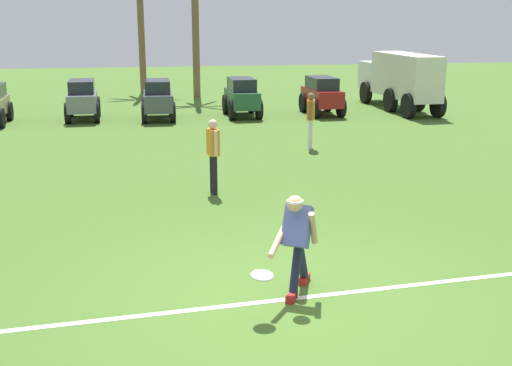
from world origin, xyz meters
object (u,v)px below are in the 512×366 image
Objects in this scene: teammate_near_sideline at (213,149)px; teammate_midfield at (311,115)px; parked_car_slot_e at (322,95)px; palm_tree_left_of_centre at (141,16)px; frisbee_in_flight at (262,275)px; box_truck at (399,78)px; parked_car_slot_d at (242,96)px; palm_tree_right_of_centre at (195,0)px; parked_car_slot_c at (158,99)px; frisbee_thrower at (297,238)px; parked_car_slot_b at (82,99)px.

teammate_midfield is (3.15, 4.16, 0.00)m from teammate_near_sideline.
palm_tree_left_of_centre is at bearing 128.98° from parked_car_slot_e.
frisbee_in_flight is 0.23× the size of teammate_near_sideline.
parked_car_slot_e is at bearing -166.46° from box_truck.
palm_tree_right_of_centre is (-1.14, 6.06, 3.51)m from parked_car_slot_d.
parked_car_slot_c is 0.99× the size of parked_car_slot_e.
frisbee_in_flight is at bearing -86.96° from parked_car_slot_c.
parked_car_slot_d is 9.20m from palm_tree_left_of_centre.
box_truck is (5.38, 6.95, 0.29)m from teammate_midfield.
parked_car_slot_c is 7.42m from palm_tree_right_of_centre.
frisbee_in_flight is 10.49m from teammate_midfield.
palm_tree_right_of_centre reaches higher than box_truck.
teammate_near_sideline is 0.28× the size of palm_tree_left_of_centre.
teammate_midfield is at bearing -72.43° from palm_tree_left_of_centre.
frisbee_thrower is at bearing -116.12° from box_truck.
frisbee_in_flight is 18.99m from box_truck.
parked_car_slot_b is 8.58m from palm_tree_left_of_centre.
palm_tree_right_of_centre reaches higher than teammate_midfield.
frisbee_thrower is at bearing -84.70° from parked_car_slot_c.
teammate_midfield is 0.66× the size of parked_car_slot_c.
parked_car_slot_c is (-4.04, 6.02, -0.20)m from teammate_midfield.
frisbee_in_flight is at bearing -107.74° from teammate_midfield.
parked_car_slot_e is 0.40× the size of box_truck.
teammate_near_sideline reaches higher than frisbee_in_flight.
teammate_midfield is (3.19, 9.98, 0.37)m from frisbee_in_flight.
frisbee_in_flight is at bearing -133.22° from frisbee_thrower.
palm_tree_right_of_centre reaches higher than parked_car_slot_b.
frisbee_thrower is 0.60× the size of parked_car_slot_c.
teammate_near_sideline is at bearing 89.61° from frisbee_in_flight.
parked_car_slot_e is 0.42× the size of palm_tree_left_of_centre.
palm_tree_right_of_centre is at bearing 87.27° from frisbee_in_flight.
palm_tree_right_of_centre is (1.02, 16.43, 3.31)m from teammate_near_sideline.
parked_car_slot_e is at bearing -1.87° from parked_car_slot_b.
palm_tree_right_of_centre is at bearing 100.69° from parked_car_slot_d.
palm_tree_left_of_centre is (2.18, 7.79, 2.84)m from parked_car_slot_b.
frisbee_in_flight is 5.83m from teammate_near_sideline.
teammate_near_sideline is 0.65× the size of parked_car_slot_b.
teammate_near_sideline is 11.54m from parked_car_slot_e.
frisbee_thrower is 0.25× the size of palm_tree_left_of_centre.
frisbee_thrower is 0.59× the size of parked_car_slot_e.
frisbee_thrower is 3.88× the size of frisbee_in_flight.
palm_tree_left_of_centre is at bearing 113.66° from parked_car_slot_d.
parked_car_slot_d is at bearing 78.19° from teammate_near_sideline.
palm_tree_left_of_centre is at bearing 107.57° from teammate_midfield.
parked_car_slot_b is at bearing -127.95° from palm_tree_right_of_centre.
parked_car_slot_e is at bearing -51.02° from palm_tree_left_of_centre.
parked_car_slot_d is (2.21, 16.18, 0.18)m from frisbee_in_flight.
teammate_near_sideline and teammate_midfield have the same top height.
parked_car_slot_b is (-3.49, 16.41, 0.18)m from frisbee_in_flight.
teammate_near_sideline is at bearing -71.58° from parked_car_slot_b.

